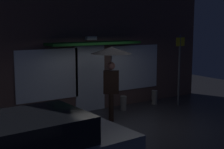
% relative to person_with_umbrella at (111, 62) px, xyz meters
% --- Properties ---
extents(ground_plane, '(18.00, 18.00, 0.00)m').
position_rel_person_with_umbrella_xyz_m(ground_plane, '(0.06, -0.81, -1.79)').
color(ground_plane, '#2D2D33').
extents(building_facade, '(9.79, 1.00, 4.40)m').
position_rel_person_with_umbrella_xyz_m(building_facade, '(0.06, 1.53, 0.39)').
color(building_facade, brown).
rests_on(building_facade, ground).
extents(person_with_umbrella, '(1.21, 1.21, 2.24)m').
position_rel_person_with_umbrella_xyz_m(person_with_umbrella, '(0.00, 0.00, 0.00)').
color(person_with_umbrella, black).
rests_on(person_with_umbrella, ground).
extents(street_sign_post, '(0.40, 0.07, 2.54)m').
position_rel_person_with_umbrella_xyz_m(street_sign_post, '(3.08, 0.28, -0.35)').
color(street_sign_post, '#595B60').
rests_on(street_sign_post, ground).
extents(sidewalk_bollard, '(0.21, 0.21, 0.50)m').
position_rel_person_with_umbrella_xyz_m(sidewalk_bollard, '(0.99, 0.76, -1.54)').
color(sidewalk_bollard, slate).
rests_on(sidewalk_bollard, ground).
extents(sidewalk_bollard_2, '(0.21, 0.21, 0.51)m').
position_rel_person_with_umbrella_xyz_m(sidewalk_bollard_2, '(2.47, 0.88, -1.53)').
color(sidewalk_bollard_2, slate).
rests_on(sidewalk_bollard_2, ground).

